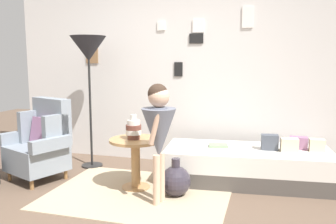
% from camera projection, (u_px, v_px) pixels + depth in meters
% --- Properties ---
extents(ground_plane, '(12.00, 12.00, 0.00)m').
position_uv_depth(ground_plane, '(124.00, 218.00, 3.18)').
color(ground_plane, brown).
extents(gallery_wall, '(4.80, 0.12, 2.60)m').
position_uv_depth(gallery_wall, '(177.00, 69.00, 4.85)').
color(gallery_wall, silver).
rests_on(gallery_wall, ground).
extents(rug, '(1.91, 1.44, 0.01)m').
position_uv_depth(rug, '(140.00, 193.00, 3.77)').
color(rug, tan).
rests_on(rug, ground).
extents(armchair, '(0.88, 0.78, 0.97)m').
position_uv_depth(armchair, '(41.00, 143.00, 4.21)').
color(armchair, olive).
rests_on(armchair, ground).
extents(daybed, '(1.96, 0.97, 0.40)m').
position_uv_depth(daybed, '(247.00, 165.00, 4.12)').
color(daybed, '#4C4742').
rests_on(daybed, ground).
extents(pillow_head, '(0.17, 0.12, 0.14)m').
position_uv_depth(pillow_head, '(317.00, 145.00, 3.97)').
color(pillow_head, beige).
rests_on(pillow_head, daybed).
extents(pillow_mid, '(0.21, 0.13, 0.14)m').
position_uv_depth(pillow_mid, '(298.00, 143.00, 4.07)').
color(pillow_mid, gray).
rests_on(pillow_mid, daybed).
extents(pillow_back, '(0.20, 0.14, 0.15)m').
position_uv_depth(pillow_back, '(289.00, 145.00, 3.95)').
color(pillow_back, beige).
rests_on(pillow_back, daybed).
extents(pillow_extra, '(0.20, 0.14, 0.18)m').
position_uv_depth(pillow_extra, '(270.00, 142.00, 4.04)').
color(pillow_extra, '#474C56').
rests_on(pillow_extra, daybed).
extents(side_table, '(0.58, 0.58, 0.57)m').
position_uv_depth(side_table, '(136.00, 153.00, 3.88)').
color(side_table, tan).
rests_on(side_table, ground).
extents(vase_striped, '(0.17, 0.17, 0.27)m').
position_uv_depth(vase_striped, '(134.00, 129.00, 3.83)').
color(vase_striped, brown).
rests_on(vase_striped, side_table).
extents(floor_lamp, '(0.47, 0.47, 1.74)m').
position_uv_depth(floor_lamp, '(89.00, 52.00, 4.55)').
color(floor_lamp, black).
rests_on(floor_lamp, ground).
extents(person_child, '(0.34, 0.34, 1.20)m').
position_uv_depth(person_child, '(159.00, 127.00, 3.39)').
color(person_child, '#D8AD8E').
rests_on(person_child, ground).
extents(book_on_daybed, '(0.25, 0.20, 0.03)m').
position_uv_depth(book_on_daybed, '(218.00, 146.00, 4.18)').
color(book_on_daybed, gray).
rests_on(book_on_daybed, daybed).
extents(demijohn_near, '(0.32, 0.32, 0.41)m').
position_uv_depth(demijohn_near, '(176.00, 181.00, 3.69)').
color(demijohn_near, '#332D38').
rests_on(demijohn_near, ground).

